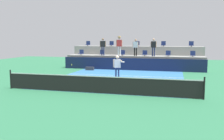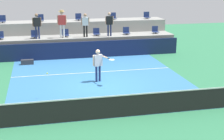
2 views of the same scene
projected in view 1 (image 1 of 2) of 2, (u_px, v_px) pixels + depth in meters
The scene contains 25 objects.
ground_plane at pixel (116, 81), 16.56m from camera, with size 40.00×40.00×0.00m, color #2D754C.
court_inner_paint at pixel (119, 79), 17.52m from camera, with size 9.00×10.00×0.01m, color teal.
court_service_line at pixel (123, 76), 18.86m from camera, with size 9.00×0.06×0.00m, color white.
tennis_net at pixel (97, 84), 12.66m from camera, with size 10.48×0.08×1.07m.
sponsor_backboard at pixel (131, 64), 22.25m from camera, with size 13.00×0.16×1.10m, color #141E42.
seating_tier_lower at pixel (134, 62), 23.49m from camera, with size 13.00×1.80×1.25m, color gray.
seating_tier_upper at pixel (137, 56), 25.17m from camera, with size 13.00×1.80×2.10m, color gray.
stadium_chair_lower_far_left at pixel (81, 53), 24.66m from camera, with size 0.44×0.40×0.52m.
stadium_chair_lower_left at pixel (102, 53), 24.11m from camera, with size 0.44×0.40×0.52m.
stadium_chair_lower_mid_left at pixel (123, 53), 23.60m from camera, with size 0.44×0.40×0.52m.
stadium_chair_lower_mid_right at pixel (145, 54), 23.06m from camera, with size 0.44×0.40×0.52m.
stadium_chair_lower_right at pixel (168, 54), 22.52m from camera, with size 0.44×0.40×0.52m.
stadium_chair_lower_far_right at pixel (193, 54), 21.98m from camera, with size 0.44×0.40×0.52m.
stadium_chair_upper_far_left at pixel (88, 44), 26.27m from camera, with size 0.44×0.40×0.52m.
stadium_chair_upper_left at pixel (111, 44), 25.61m from camera, with size 0.44×0.40×0.52m.
stadium_chair_upper_center at pixel (137, 44), 24.93m from camera, with size 0.44×0.40×0.52m.
stadium_chair_upper_right at pixel (163, 44), 24.28m from camera, with size 0.44×0.40×0.52m.
stadium_chair_upper_far_right at pixel (191, 44), 23.62m from camera, with size 0.44×0.40×0.52m.
tennis_player at pixel (117, 65), 17.06m from camera, with size 1.01×1.12×1.68m.
spectator_leaning_on_rail at pixel (103, 45), 23.59m from camera, with size 0.59×0.23×1.66m.
spectator_with_hat at pixel (119, 44), 23.17m from camera, with size 0.62×0.47×1.85m.
spectator_in_grey at pixel (136, 46), 22.81m from camera, with size 0.57×0.25×1.59m.
spectator_in_white at pixel (154, 46), 22.39m from camera, with size 0.58×0.27×1.63m.
tennis_ball at pixel (72, 65), 15.88m from camera, with size 0.07×0.07×0.07m.
equipment_bag at pixel (90, 69), 22.31m from camera, with size 0.76×0.28×0.30m, color #333338.
Camera 1 is at (3.87, -15.88, 2.79)m, focal length 39.26 mm.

